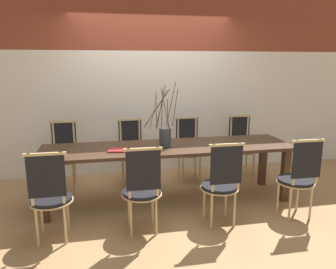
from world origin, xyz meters
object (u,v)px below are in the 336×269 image
Objects in this scene: chair_far_center at (189,147)px; book_stack at (117,150)px; dining_table at (168,153)px; chair_near_center at (221,182)px; vase_centerpiece at (165,136)px.

chair_far_center is 4.08× the size of book_stack.
dining_table is 0.89m from chair_near_center.
book_stack is (-1.12, -0.87, 0.24)m from chair_far_center.
dining_table is 0.66m from book_stack.
vase_centerpiece is 0.61m from book_stack.
vase_centerpiece is at bearing 124.62° from chair_near_center.
chair_near_center is at bearing -59.87° from dining_table.
chair_far_center is 1.04m from vase_centerpiece.
chair_far_center is at bearing 37.76° from book_stack.
chair_near_center reaches higher than book_stack.
chair_far_center is (0.48, 0.76, -0.15)m from dining_table.
chair_far_center is at bearing 56.99° from vase_centerpiece.
chair_near_center is 1.00× the size of chair_far_center.
chair_near_center is at bearing 88.64° from chair_far_center.
dining_table is 0.24m from vase_centerpiece.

